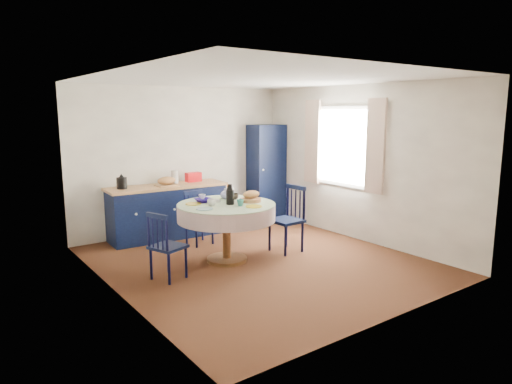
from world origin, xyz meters
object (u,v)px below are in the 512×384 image
kitchen_counter (168,210)px  chair_right (288,218)px  chair_far (198,217)px  mug_b (240,203)px  pantry_cabinet (266,172)px  cobalt_bowl (203,200)px  mug_a (212,202)px  mug_c (235,196)px  chair_left (166,246)px  mug_d (202,198)px  dining_table (227,213)px

kitchen_counter → chair_right: kitchen_counter is taller
chair_far → mug_b: (-0.03, -1.25, 0.44)m
kitchen_counter → pantry_cabinet: bearing=5.7°
chair_far → cobalt_bowl: bearing=-117.6°
mug_a → cobalt_bowl: bearing=85.4°
mug_b → mug_a: bearing=140.8°
kitchen_counter → mug_b: bearing=-81.1°
mug_c → cobalt_bowl: size_ratio=0.48×
chair_left → chair_right: (2.00, 0.03, 0.06)m
mug_a → kitchen_counter: bearing=86.1°
kitchen_counter → mug_d: size_ratio=20.21×
mug_d → chair_far: bearing=67.0°
dining_table → mug_a: bearing=-179.8°
dining_table → mug_b: (0.06, -0.25, 0.17)m
kitchen_counter → chair_left: bearing=-112.8°
kitchen_counter → mug_a: (-0.11, -1.64, 0.41)m
kitchen_counter → mug_a: 1.69m
pantry_cabinet → chair_left: bearing=-146.3°
chair_far → cobalt_bowl: 0.90m
chair_left → chair_right: 2.00m
cobalt_bowl → mug_d: bearing=66.7°
mug_a → mug_b: 0.39m
pantry_cabinet → chair_left: (-3.01, -1.90, -0.48)m
pantry_cabinet → mug_a: pantry_cabinet is taller
mug_c → chair_right: bearing=-24.2°
kitchen_counter → mug_d: kitchen_counter is taller
chair_left → mug_c: 1.38m
pantry_cabinet → cobalt_bowl: pantry_cabinet is taller
chair_left → mug_d: bearing=-76.0°
dining_table → mug_d: dining_table is taller
dining_table → cobalt_bowl: bearing=129.5°
mug_a → mug_c: size_ratio=1.05×
chair_right → mug_b: (-0.94, -0.11, 0.36)m
dining_table → chair_left: 1.05m
mug_a → mug_c: mug_a is taller
dining_table → chair_right: bearing=-7.9°
dining_table → mug_b: 0.31m
cobalt_bowl → chair_left: bearing=-151.1°
mug_a → dining_table: bearing=0.2°
chair_right → chair_left: bearing=-91.2°
pantry_cabinet → mug_d: bearing=-146.7°
chair_left → mug_c: bearing=-93.4°
chair_right → mug_b: size_ratio=10.46×
pantry_cabinet → mug_d: pantry_cabinet is taller
cobalt_bowl → pantry_cabinet: bearing=33.3°
kitchen_counter → mug_c: 1.55m
chair_far → mug_a: size_ratio=7.13×
kitchen_counter → cobalt_bowl: 1.43m
dining_table → mug_a: 0.30m
dining_table → pantry_cabinet: bearing=40.8°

